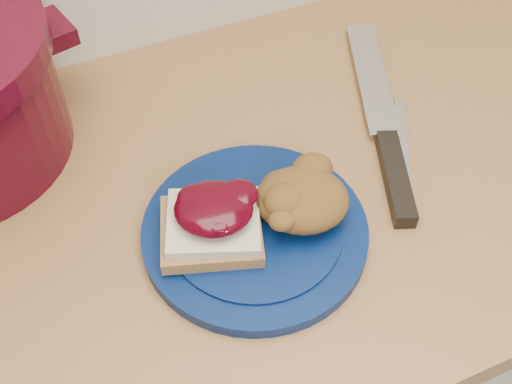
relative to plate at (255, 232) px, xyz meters
name	(u,v)px	position (x,y,z in m)	size (l,w,h in m)	color
base_cabinet	(249,360)	(0.02, 0.07, -0.48)	(4.00, 0.60, 0.86)	beige
plate	(255,232)	(0.00, 0.00, 0.00)	(0.25, 0.25, 0.02)	#051848
sandwich	(213,221)	(-0.04, 0.01, 0.04)	(0.13, 0.12, 0.05)	olive
stuffing_mound	(302,200)	(0.05, -0.01, 0.04)	(0.10, 0.09, 0.05)	brown
chef_knife	(388,147)	(0.20, 0.05, 0.00)	(0.16, 0.35, 0.02)	black
butter_knife	(403,152)	(0.22, 0.04, 0.00)	(0.19, 0.01, 0.00)	silver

